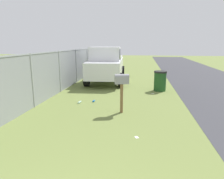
# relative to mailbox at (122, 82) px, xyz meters

# --- Properties ---
(mailbox) EXTENTS (0.31, 0.50, 1.31)m
(mailbox) POSITION_rel_mailbox_xyz_m (0.00, 0.00, 0.00)
(mailbox) COLOR brown
(mailbox) RESTS_ON ground
(pickup_truck) EXTENTS (5.32, 2.37, 2.09)m
(pickup_truck) POSITION_rel_mailbox_xyz_m (5.61, 1.51, 0.06)
(pickup_truck) COLOR silver
(pickup_truck) RESTS_ON ground
(trash_bin) EXTENTS (0.61, 0.61, 0.98)m
(trash_bin) POSITION_rel_mailbox_xyz_m (3.51, -1.53, -0.55)
(trash_bin) COLOR #1E4C1E
(trash_bin) RESTS_ON ground
(fence_section) EXTENTS (14.77, 0.07, 1.95)m
(fence_section) POSITION_rel_mailbox_xyz_m (2.57, 3.23, 0.00)
(fence_section) COLOR #9EA3A8
(fence_section) RESTS_ON ground
(litter_bottle_midfield_b) EXTENTS (0.23, 0.10, 0.07)m
(litter_bottle_midfield_b) POSITION_rel_mailbox_xyz_m (0.85, 1.74, -1.01)
(litter_bottle_midfield_b) COLOR #B2D8BF
(litter_bottle_midfield_b) RESTS_ON ground
(litter_wrapper_by_mailbox) EXTENTS (0.10, 0.13, 0.01)m
(litter_wrapper_by_mailbox) POSITION_rel_mailbox_xyz_m (2.82, -1.18, -1.04)
(litter_wrapper_by_mailbox) COLOR silver
(litter_wrapper_by_mailbox) RESTS_ON ground
(litter_wrapper_far_scatter) EXTENTS (0.14, 0.13, 0.01)m
(litter_wrapper_far_scatter) POSITION_rel_mailbox_xyz_m (-1.81, -0.57, -1.04)
(litter_wrapper_far_scatter) COLOR silver
(litter_wrapper_far_scatter) RESTS_ON ground
(litter_can_near_hydrant) EXTENTS (0.13, 0.09, 0.07)m
(litter_can_near_hydrant) POSITION_rel_mailbox_xyz_m (1.10, 1.23, -1.01)
(litter_can_near_hydrant) COLOR blue
(litter_can_near_hydrant) RESTS_ON ground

